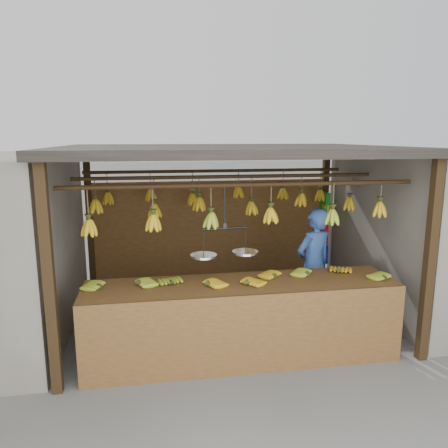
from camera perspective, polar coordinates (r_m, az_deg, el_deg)
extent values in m
plane|color=#5B5B57|center=(6.31, 0.47, -12.19)|extent=(80.00, 80.00, 0.00)
cube|color=black|center=(4.52, -21.86, -7.14)|extent=(0.10, 0.10, 2.30)
cube|color=black|center=(5.35, 25.25, -4.62)|extent=(0.10, 0.10, 2.30)
cube|color=black|center=(7.39, -17.10, 0.15)|extent=(0.10, 0.10, 2.30)
cube|color=black|center=(7.92, 12.92, 1.10)|extent=(0.10, 0.10, 2.30)
cube|color=black|center=(5.79, 0.50, 9.66)|extent=(4.30, 3.30, 0.10)
cylinder|color=black|center=(4.83, 2.59, 5.15)|extent=(4.00, 0.05, 0.05)
cylinder|color=black|center=(5.81, 0.50, 6.21)|extent=(4.00, 0.05, 0.05)
cylinder|color=black|center=(6.79, -1.00, 6.95)|extent=(4.00, 0.05, 0.05)
cube|color=brown|center=(7.45, -1.55, -1.23)|extent=(4.00, 0.06, 1.80)
cube|color=brown|center=(4.98, 2.34, -8.12)|extent=(3.53, 0.78, 0.08)
cube|color=brown|center=(4.79, 3.30, -14.30)|extent=(3.53, 0.04, 0.90)
cube|color=black|center=(4.80, -17.40, -15.31)|extent=(0.07, 0.07, 0.82)
cube|color=black|center=(5.44, 20.96, -12.28)|extent=(0.07, 0.07, 0.82)
cube|color=black|center=(5.41, -16.44, -12.09)|extent=(0.07, 0.07, 0.82)
cube|color=black|center=(5.99, 17.62, -9.85)|extent=(0.07, 0.07, 0.82)
ellipsoid|color=#92A523|center=(4.96, -15.84, -7.81)|extent=(0.29, 0.25, 0.06)
ellipsoid|color=#92A523|center=(4.92, -11.01, -7.72)|extent=(0.29, 0.26, 0.06)
ellipsoid|color=#92A523|center=(4.90, -6.70, -7.68)|extent=(0.24, 0.28, 0.06)
ellipsoid|color=gold|center=(4.81, -2.00, -7.96)|extent=(0.30, 0.27, 0.06)
ellipsoid|color=gold|center=(4.85, 3.19, -7.81)|extent=(0.30, 0.29, 0.06)
ellipsoid|color=gold|center=(5.14, 6.79, -6.77)|extent=(0.30, 0.30, 0.06)
ellipsoid|color=#92A523|center=(5.28, 10.95, -6.40)|extent=(0.30, 0.29, 0.06)
ellipsoid|color=gold|center=(5.45, 14.94, -6.02)|extent=(0.27, 0.30, 0.06)
ellipsoid|color=#92A523|center=(5.36, 20.34, -6.64)|extent=(0.27, 0.29, 0.06)
ellipsoid|color=gold|center=(4.84, -17.19, -0.49)|extent=(0.16, 0.16, 0.28)
ellipsoid|color=gold|center=(4.78, -9.22, 0.16)|extent=(0.16, 0.16, 0.28)
ellipsoid|color=#92A523|center=(4.85, -1.69, 0.46)|extent=(0.16, 0.16, 0.28)
ellipsoid|color=gold|center=(5.01, 6.12, 1.13)|extent=(0.16, 0.16, 0.28)
ellipsoid|color=#92A523|center=(5.18, 13.99, 0.91)|extent=(0.16, 0.16, 0.28)
ellipsoid|color=gold|center=(5.52, 19.68, 1.82)|extent=(0.16, 0.16, 0.28)
ellipsoid|color=gold|center=(5.80, -16.40, 2.22)|extent=(0.16, 0.16, 0.28)
ellipsoid|color=gold|center=(5.80, -9.04, 1.72)|extent=(0.16, 0.16, 0.28)
ellipsoid|color=gold|center=(5.81, -3.25, 2.62)|extent=(0.16, 0.16, 0.28)
ellipsoid|color=gold|center=(5.95, 3.62, 2.08)|extent=(0.16, 0.16, 0.28)
ellipsoid|color=gold|center=(6.14, 10.05, 3.13)|extent=(0.16, 0.16, 0.28)
ellipsoid|color=gold|center=(6.34, 16.05, 2.54)|extent=(0.16, 0.16, 0.28)
ellipsoid|color=gold|center=(6.80, -14.91, 3.24)|extent=(0.16, 0.16, 0.28)
ellipsoid|color=gold|center=(6.78, -9.54, 3.75)|extent=(0.16, 0.16, 0.28)
ellipsoid|color=gold|center=(6.80, -4.10, 3.21)|extent=(0.16, 0.16, 0.28)
ellipsoid|color=gold|center=(6.87, 1.90, 4.19)|extent=(0.16, 0.16, 0.28)
ellipsoid|color=gold|center=(7.03, 7.71, 3.96)|extent=(0.16, 0.16, 0.28)
ellipsoid|color=gold|center=(7.29, 12.43, 3.66)|extent=(0.16, 0.16, 0.28)
cylinder|color=black|center=(4.82, 0.10, 2.24)|extent=(0.02, 0.02, 0.49)
cylinder|color=black|center=(4.87, 0.10, -0.58)|extent=(0.53, 0.09, 0.02)
cylinder|color=silver|center=(4.87, -2.67, -4.21)|extent=(0.29, 0.29, 0.02)
cylinder|color=silver|center=(5.02, 2.79, -3.77)|extent=(0.29, 0.29, 0.02)
imported|color=#3359A5|center=(6.13, 11.64, -5.26)|extent=(0.68, 0.57, 1.58)
cube|color=#199926|center=(7.72, 13.02, 2.82)|extent=(0.08, 0.26, 0.34)
cube|color=yellow|center=(7.75, 12.95, 1.29)|extent=(0.08, 0.26, 0.34)
cube|color=red|center=(7.82, 12.84, -1.16)|extent=(0.08, 0.26, 0.34)
cube|color=#1426BF|center=(7.90, 12.73, -3.66)|extent=(0.08, 0.26, 0.34)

